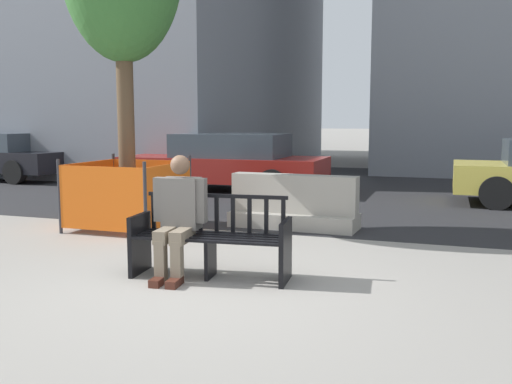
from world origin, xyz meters
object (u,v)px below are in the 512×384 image
street_bench (211,241)px  seated_person (178,214)px  jersey_barrier_centre (294,206)px  construction_fence (128,193)px  car_sedan_far (226,162)px  car_sedan_mid (1,157)px

street_bench → seated_person: bearing=-164.9°
street_bench → jersey_barrier_centre: street_bench is taller
jersey_barrier_centre → construction_fence: construction_fence is taller
street_bench → car_sedan_far: (-2.65, 6.96, 0.30)m
car_sedan_far → jersey_barrier_centre: bearing=-55.1°
street_bench → construction_fence: size_ratio=1.16×
seated_person → car_sedan_far: (-2.30, 7.05, 0.00)m
car_sedan_mid → street_bench: bearing=-37.2°
seated_person → car_sedan_mid: 11.96m
street_bench → car_sedan_far: car_sedan_far is taller
car_sedan_far → construction_fence: bearing=-86.6°
seated_person → jersey_barrier_centre: 3.16m
construction_fence → car_sedan_far: car_sedan_far is taller
construction_fence → jersey_barrier_centre: bearing=19.2°
jersey_barrier_centre → car_sedan_mid: bearing=156.1°
jersey_barrier_centre → construction_fence: size_ratio=1.35×
street_bench → jersey_barrier_centre: (0.10, 3.02, -0.06)m
street_bench → car_sedan_mid: car_sedan_mid is taller
street_bench → jersey_barrier_centre: 3.02m
seated_person → car_sedan_far: 7.42m
street_bench → car_sedan_far: 7.45m
seated_person → street_bench: bearing=15.1°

